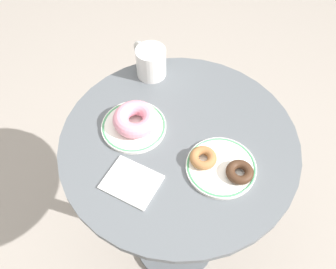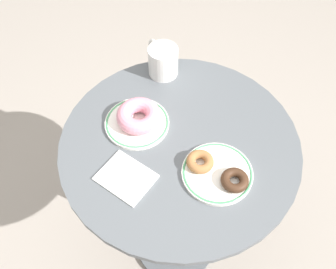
# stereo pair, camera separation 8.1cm
# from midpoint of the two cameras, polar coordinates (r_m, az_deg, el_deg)

# --- Properties ---
(ground_plane) EXTENTS (7.00, 7.00, 0.02)m
(ground_plane) POSITION_cam_midpoint_polar(r_m,az_deg,el_deg) (1.76, 2.45, -15.98)
(ground_plane) COLOR #9E9389
(cafe_table) EXTENTS (0.67, 0.67, 0.78)m
(cafe_table) POSITION_cam_midpoint_polar(r_m,az_deg,el_deg) (1.26, 3.32, -7.37)
(cafe_table) COLOR #565B60
(cafe_table) RESTS_ON ground
(plate_left) EXTENTS (0.18, 0.18, 0.01)m
(plate_left) POSITION_cam_midpoint_polar(r_m,az_deg,el_deg) (1.09, -2.49, 1.62)
(plate_left) COLOR white
(plate_left) RESTS_ON cafe_table
(plate_right) EXTENTS (0.19, 0.19, 0.01)m
(plate_right) POSITION_cam_midpoint_polar(r_m,az_deg,el_deg) (1.01, 9.55, -5.74)
(plate_right) COLOR white
(plate_right) RESTS_ON cafe_table
(donut_pink_frosted) EXTENTS (0.17, 0.17, 0.04)m
(donut_pink_frosted) POSITION_cam_midpoint_polar(r_m,az_deg,el_deg) (1.07, -2.20, 2.66)
(donut_pink_frosted) COLOR pink
(donut_pink_frosted) RESTS_ON plate_left
(donut_chocolate) EXTENTS (0.09, 0.09, 0.02)m
(donut_chocolate) POSITION_cam_midpoint_polar(r_m,az_deg,el_deg) (0.99, 12.13, -6.75)
(donut_chocolate) COLOR #422819
(donut_chocolate) RESTS_ON plate_right
(donut_cinnamon) EXTENTS (0.09, 0.09, 0.02)m
(donut_cinnamon) POSITION_cam_midpoint_polar(r_m,az_deg,el_deg) (1.00, 7.05, -4.12)
(donut_cinnamon) COLOR #A36B3D
(donut_cinnamon) RESTS_ON plate_right
(paper_napkin) EXTENTS (0.14, 0.12, 0.01)m
(paper_napkin) POSITION_cam_midpoint_polar(r_m,az_deg,el_deg) (1.00, -3.93, -6.49)
(paper_napkin) COLOR white
(paper_napkin) RESTS_ON cafe_table
(coffee_mug) EXTENTS (0.13, 0.09, 0.10)m
(coffee_mug) POSITION_cam_midpoint_polar(r_m,az_deg,el_deg) (1.20, 1.14, 10.79)
(coffee_mug) COLOR white
(coffee_mug) RESTS_ON cafe_table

